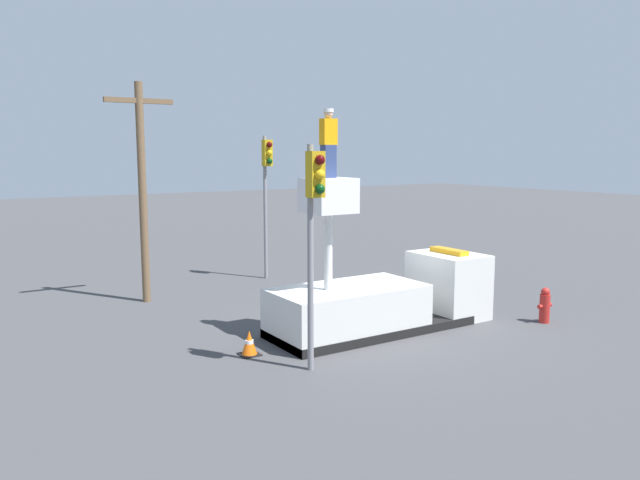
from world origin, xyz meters
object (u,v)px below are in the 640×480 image
traffic_light_across (267,179)px  worker (328,143)px  fire_hydrant (545,306)px  traffic_light_pole (314,213)px  utility_pole (142,185)px  bucket_truck (381,299)px  traffic_cone_rear (249,344)px

traffic_light_across → worker: bearing=-106.8°
traffic_light_across → fire_hydrant: traffic_light_across is taller
traffic_light_across → fire_hydrant: bearing=-69.2°
worker → traffic_light_pole: (-1.64, -1.90, -1.54)m
traffic_light_pole → utility_pole: size_ratio=0.71×
bucket_truck → traffic_light_across: size_ratio=1.19×
utility_pole → bucket_truck: bearing=-56.2°
traffic_light_pole → traffic_cone_rear: size_ratio=8.37×
worker → traffic_cone_rear: (-2.35, -0.07, -4.86)m
fire_hydrant → traffic_light_across: bearing=110.8°
worker → bucket_truck: bearing=0.0°
traffic_light_pole → fire_hydrant: (7.83, -0.17, -3.11)m
bucket_truck → utility_pole: utility_pole is taller
traffic_cone_rear → bucket_truck: bearing=0.9°
fire_hydrant → traffic_cone_rear: size_ratio=1.71×
fire_hydrant → utility_pole: size_ratio=0.15×
bucket_truck → fire_hydrant: bucket_truck is taller
worker → fire_hydrant: worker is taller
bucket_truck → traffic_light_across: traffic_light_across is taller
traffic_light_across → fire_hydrant: (3.80, -10.00, -3.41)m
worker → traffic_light_across: (2.40, 7.93, -1.23)m
bucket_truck → traffic_light_pole: size_ratio=1.30×
worker → fire_hydrant: 8.01m
traffic_cone_rear → utility_pole: utility_pole is taller
traffic_light_pole → traffic_light_across: size_ratio=0.92×
fire_hydrant → utility_pole: (-8.96, 8.85, 3.38)m
traffic_light_across → fire_hydrant: 11.22m
bucket_truck → traffic_light_across: 8.52m
worker → traffic_light_pole: 2.94m
traffic_light_across → bucket_truck: bearing=-94.4°
worker → fire_hydrant: bearing=-18.4°
bucket_truck → worker: (-1.78, 0.00, 4.29)m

